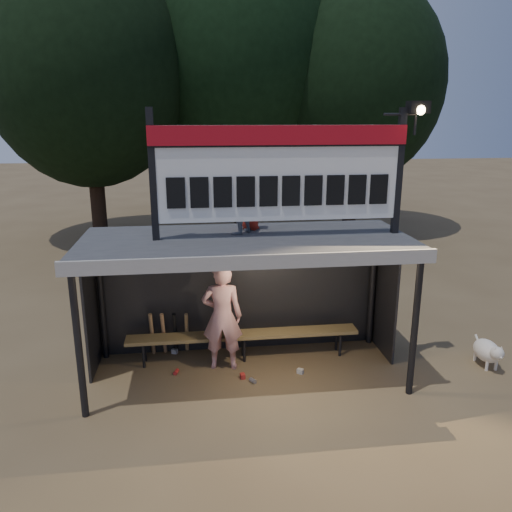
{
  "coord_description": "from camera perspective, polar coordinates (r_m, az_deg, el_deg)",
  "views": [
    {
      "loc": [
        -0.78,
        -7.34,
        4.1
      ],
      "look_at": [
        0.2,
        0.4,
        1.9
      ],
      "focal_mm": 35.0,
      "sensor_mm": 36.0,
      "label": 1
    }
  ],
  "objects": [
    {
      "name": "bench",
      "position": [
        8.74,
        -1.44,
        -9.07
      ],
      "size": [
        4.0,
        0.35,
        0.48
      ],
      "color": "olive",
      "rests_on": "ground"
    },
    {
      "name": "scoreboard_assembly",
      "position": [
        7.49,
        3.15,
        9.78
      ],
      "size": [
        4.1,
        0.27,
        1.99
      ],
      "color": "black",
      "rests_on": "dugout_shelter"
    },
    {
      "name": "ground",
      "position": [
        8.45,
        -1.03,
        -13.3
      ],
      "size": [
        80.0,
        80.0,
        0.0
      ],
      "primitive_type": "plane",
      "color": "brown",
      "rests_on": "ground"
    },
    {
      "name": "dog",
      "position": [
        9.39,
        24.99,
        -9.83
      ],
      "size": [
        0.36,
        0.81,
        0.49
      ],
      "color": "white",
      "rests_on": "ground"
    },
    {
      "name": "dugout_shelter",
      "position": [
        7.95,
        -1.29,
        -0.73
      ],
      "size": [
        5.1,
        2.08,
        2.32
      ],
      "color": "#3A3A3C",
      "rests_on": "ground"
    },
    {
      "name": "player",
      "position": [
        8.28,
        -3.89,
        -6.91
      ],
      "size": [
        0.72,
        0.52,
        1.83
      ],
      "primitive_type": "imported",
      "rotation": [
        0.0,
        0.0,
        3.02
      ],
      "color": "white",
      "rests_on": "ground"
    },
    {
      "name": "bats",
      "position": [
        8.96,
        -9.86,
        -8.67
      ],
      "size": [
        0.68,
        0.35,
        0.84
      ],
      "color": "#987046",
      "rests_on": "ground"
    },
    {
      "name": "child_b",
      "position": [
        8.05,
        -0.65,
        6.03
      ],
      "size": [
        0.49,
        0.47,
        0.84
      ],
      "primitive_type": "imported",
      "rotation": [
        0.0,
        0.0,
        2.45
      ],
      "color": "#AC271A",
      "rests_on": "dugout_shelter"
    },
    {
      "name": "tree_right",
      "position": [
        18.79,
        11.34,
        18.79
      ],
      "size": [
        6.08,
        6.08,
        8.72
      ],
      "color": "#312115",
      "rests_on": "ground"
    },
    {
      "name": "litter",
      "position": [
        8.5,
        -3.15,
        -12.84
      ],
      "size": [
        2.2,
        1.3,
        0.08
      ],
      "color": "red",
      "rests_on": "ground"
    },
    {
      "name": "tree_mid",
      "position": [
        19.04,
        -1.94,
        21.97
      ],
      "size": [
        7.22,
        7.22,
        10.36
      ],
      "color": "#322416",
      "rests_on": "ground"
    },
    {
      "name": "tree_left",
      "position": [
        17.7,
        -18.79,
        19.55
      ],
      "size": [
        6.46,
        6.46,
        9.27
      ],
      "color": "black",
      "rests_on": "ground"
    },
    {
      "name": "child_a",
      "position": [
        7.73,
        -2.1,
        5.98
      ],
      "size": [
        0.58,
        0.57,
        0.94
      ],
      "primitive_type": "imported",
      "rotation": [
        0.0,
        0.0,
        3.88
      ],
      "color": "gray",
      "rests_on": "dugout_shelter"
    }
  ]
}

